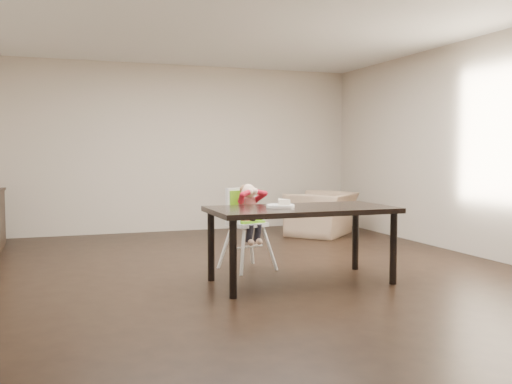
# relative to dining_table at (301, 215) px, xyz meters

# --- Properties ---
(ground) EXTENTS (7.00, 7.00, 0.00)m
(ground) POSITION_rel_dining_table_xyz_m (-0.37, 0.60, -0.67)
(ground) COLOR black
(ground) RESTS_ON ground
(room_walls) EXTENTS (6.02, 7.02, 2.71)m
(room_walls) POSITION_rel_dining_table_xyz_m (-0.37, 0.60, 1.18)
(room_walls) COLOR beige
(room_walls) RESTS_ON ground
(dining_table) EXTENTS (1.80, 0.90, 0.75)m
(dining_table) POSITION_rel_dining_table_xyz_m (0.00, 0.00, 0.00)
(dining_table) COLOR black
(dining_table) RESTS_ON ground
(high_chair) EXTENTS (0.48, 0.48, 0.94)m
(high_chair) POSITION_rel_dining_table_xyz_m (-0.30, 0.80, -0.01)
(high_chair) COLOR white
(high_chair) RESTS_ON ground
(plate) EXTENTS (0.36, 0.36, 0.08)m
(plate) POSITION_rel_dining_table_xyz_m (-0.20, 0.04, 0.11)
(plate) COLOR white
(plate) RESTS_ON dining_table
(armchair) EXTENTS (1.20, 1.18, 0.89)m
(armchair) POSITION_rel_dining_table_xyz_m (1.62, 2.83, -0.22)
(armchair) COLOR tan
(armchair) RESTS_ON ground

